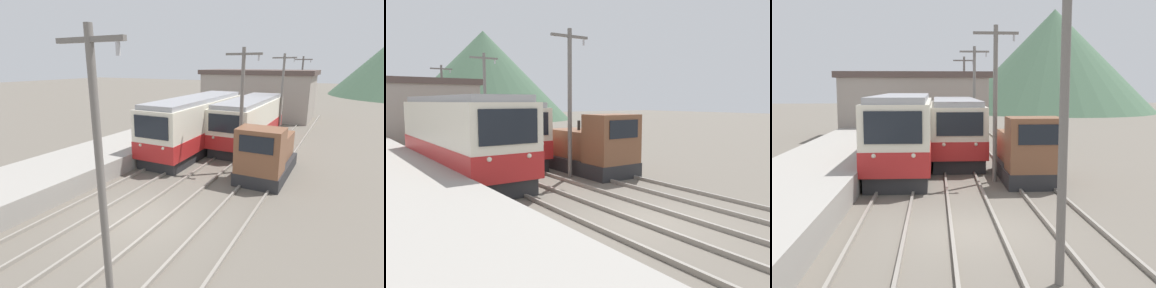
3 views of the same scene
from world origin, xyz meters
The scene contains 13 objects.
ground_plane centered at (0.00, 0.00, 0.00)m, with size 200.00×200.00×0.00m, color #665E54.
platform_left centered at (-6.25, 0.00, 0.50)m, with size 4.50×54.00×1.01m, color gray.
track_left centered at (-2.60, 0.00, 0.07)m, with size 1.54×60.00×0.14m.
track_center centered at (0.20, 0.00, 0.07)m, with size 1.54×60.00×0.14m.
track_right centered at (3.20, 0.00, 0.07)m, with size 1.54×60.00×0.14m.
commuter_train_left centered at (-2.60, 9.99, 1.79)m, with size 2.84×11.25×3.86m.
commuter_train_center centered at (0.20, 13.64, 1.66)m, with size 2.84×10.64×3.55m.
shunting_locomotive centered at (3.20, 7.21, 1.21)m, with size 2.40×5.38×3.00m.
catenary_mast_mid centered at (1.71, 6.99, 3.80)m, with size 2.00×0.20×6.95m.
catenary_mast_far centered at (1.71, 17.71, 3.80)m, with size 2.00×0.20×6.95m.
catenary_mast_distant centered at (1.71, 28.44, 3.80)m, with size 2.00×0.20×6.95m.
station_building centered at (-2.66, 26.00, 2.75)m, with size 12.60×6.30×5.46m.
mountain_backdrop centered at (19.22, 63.12, 8.53)m, with size 33.43×33.43×17.05m.
Camera 2 is at (-8.18, -7.75, 3.62)m, focal length 35.00 mm.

